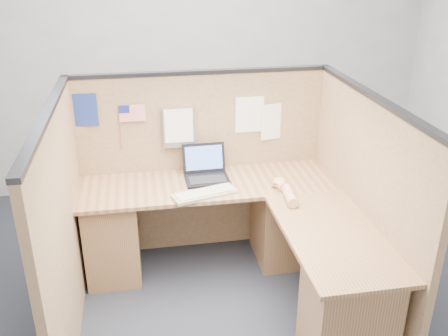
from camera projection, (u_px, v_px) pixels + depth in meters
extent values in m
plane|color=#1E212B|center=(223.00, 318.00, 3.50)|extent=(5.00, 5.00, 0.00)
plane|color=#979A9C|center=(184.00, 55.00, 4.96)|extent=(5.00, 0.00, 5.00)
cube|color=brown|center=(202.00, 164.00, 4.10)|extent=(2.05, 0.05, 1.50)
cube|color=#232328|center=(200.00, 72.00, 3.79)|extent=(2.05, 0.06, 0.03)
cube|color=brown|center=(64.00, 231.00, 3.13)|extent=(0.05, 1.80, 1.50)
cube|color=#232328|center=(46.00, 115.00, 2.82)|extent=(0.06, 1.80, 0.03)
cube|color=brown|center=(363.00, 205.00, 3.45)|extent=(0.05, 1.80, 1.50)
cube|color=#232328|center=(376.00, 98.00, 3.14)|extent=(0.06, 1.80, 0.03)
cube|color=brown|center=(208.00, 185.00, 3.82)|extent=(1.95, 0.60, 0.03)
cube|color=brown|center=(334.00, 236.00, 3.14)|extent=(0.60, 1.15, 0.03)
cube|color=brown|center=(112.00, 235.00, 3.85)|extent=(0.40, 0.50, 0.70)
cube|color=brown|center=(281.00, 220.00, 4.07)|extent=(0.40, 0.50, 0.70)
cube|color=brown|center=(348.00, 316.00, 3.00)|extent=(0.50, 0.40, 0.70)
cube|color=black|center=(207.00, 180.00, 3.85)|extent=(0.34, 0.26, 0.02)
cube|color=black|center=(204.00, 158.00, 3.95)|extent=(0.34, 0.08, 0.23)
cube|color=#3E58A5|center=(204.00, 158.00, 3.94)|extent=(0.29, 0.06, 0.18)
cube|color=#9C9579|center=(205.00, 194.00, 3.62)|extent=(0.50, 0.28, 0.02)
cube|color=silver|center=(205.00, 192.00, 3.62)|extent=(0.45, 0.24, 0.01)
ellipsoid|color=silver|center=(279.00, 185.00, 3.74)|extent=(0.13, 0.10, 0.05)
ellipsoid|color=tan|center=(280.00, 182.00, 3.72)|extent=(0.09, 0.12, 0.05)
cylinder|color=tan|center=(282.00, 187.00, 3.68)|extent=(0.07, 0.05, 0.07)
cylinder|color=tan|center=(290.00, 195.00, 3.55)|extent=(0.10, 0.28, 0.08)
cube|color=navy|center=(85.00, 110.00, 3.72)|extent=(0.19, 0.02, 0.25)
cylinder|color=olive|center=(120.00, 128.00, 3.81)|extent=(0.01, 0.01, 0.35)
cube|color=red|center=(132.00, 113.00, 3.78)|extent=(0.20, 0.00, 0.13)
cube|color=navy|center=(124.00, 109.00, 3.76)|extent=(0.08, 0.00, 0.06)
cube|color=slate|center=(179.00, 127.00, 3.88)|extent=(0.25, 0.05, 0.32)
cube|color=white|center=(179.00, 126.00, 3.85)|extent=(0.22, 0.01, 0.27)
cube|color=white|center=(250.00, 115.00, 3.97)|extent=(0.23, 0.01, 0.29)
cube|color=white|center=(275.00, 122.00, 4.03)|extent=(0.23, 0.04, 0.30)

